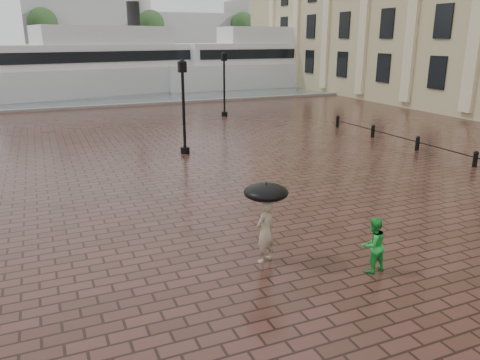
{
  "coord_description": "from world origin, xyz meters",
  "views": [
    {
      "loc": [
        -3.35,
        -7.73,
        5.45
      ],
      "look_at": [
        1.88,
        4.5,
        1.4
      ],
      "focal_mm": 35.0,
      "sensor_mm": 36.0,
      "label": 1
    }
  ],
  "objects_px": {
    "child_pedestrian": "(373,245)",
    "ferry_far": "(277,62)",
    "ferry_near": "(107,66)",
    "street_lamps": "(79,102)",
    "adult_pedestrian": "(265,231)"
  },
  "relations": [
    {
      "from": "street_lamps",
      "to": "ferry_far",
      "type": "height_order",
      "value": "ferry_far"
    },
    {
      "from": "adult_pedestrian",
      "to": "ferry_far",
      "type": "xyz_separation_m",
      "value": [
        21.64,
        40.97,
        1.91
      ]
    },
    {
      "from": "street_lamps",
      "to": "child_pedestrian",
      "type": "xyz_separation_m",
      "value": [
        5.13,
        -17.04,
        -1.63
      ]
    },
    {
      "from": "adult_pedestrian",
      "to": "ferry_near",
      "type": "height_order",
      "value": "ferry_near"
    },
    {
      "from": "street_lamps",
      "to": "ferry_far",
      "type": "relative_size",
      "value": 0.77
    },
    {
      "from": "child_pedestrian",
      "to": "ferry_near",
      "type": "relative_size",
      "value": 0.05
    },
    {
      "from": "street_lamps",
      "to": "child_pedestrian",
      "type": "height_order",
      "value": "street_lamps"
    },
    {
      "from": "ferry_near",
      "to": "street_lamps",
      "type": "bearing_deg",
      "value": -114.24
    },
    {
      "from": "child_pedestrian",
      "to": "ferry_far",
      "type": "height_order",
      "value": "ferry_far"
    },
    {
      "from": "street_lamps",
      "to": "adult_pedestrian",
      "type": "distance_m",
      "value": 15.89
    },
    {
      "from": "street_lamps",
      "to": "ferry_near",
      "type": "bearing_deg",
      "value": 78.96
    },
    {
      "from": "adult_pedestrian",
      "to": "ferry_near",
      "type": "xyz_separation_m",
      "value": [
        1.92,
        40.7,
        1.89
      ]
    },
    {
      "from": "child_pedestrian",
      "to": "ferry_far",
      "type": "distance_m",
      "value": 46.78
    },
    {
      "from": "adult_pedestrian",
      "to": "ferry_near",
      "type": "distance_m",
      "value": 40.79
    },
    {
      "from": "child_pedestrian",
      "to": "ferry_near",
      "type": "bearing_deg",
      "value": -94.36
    }
  ]
}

